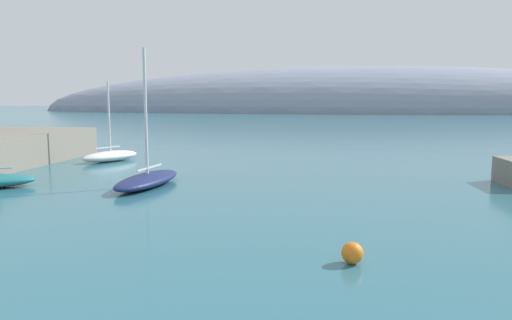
% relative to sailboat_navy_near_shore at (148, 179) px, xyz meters
% --- Properties ---
extents(distant_ridge, '(269.68, 65.91, 35.56)m').
position_rel_sailboat_navy_near_shore_xyz_m(distant_ridge, '(22.57, 170.19, -0.50)').
color(distant_ridge, gray).
rests_on(distant_ridge, ground).
extents(sailboat_navy_near_shore, '(3.11, 7.46, 8.72)m').
position_rel_sailboat_navy_near_shore_xyz_m(sailboat_navy_near_shore, '(0.00, 0.00, 0.00)').
color(sailboat_navy_near_shore, navy).
rests_on(sailboat_navy_near_shore, water).
extents(sailboat_white_mid_mooring, '(4.47, 6.01, 7.04)m').
position_rel_sailboat_navy_near_shore_xyz_m(sailboat_white_mid_mooring, '(-7.95, 11.35, 0.02)').
color(sailboat_white_mid_mooring, white).
rests_on(sailboat_white_mid_mooring, water).
extents(mooring_buoy_orange, '(0.75, 0.75, 0.75)m').
position_rel_sailboat_navy_near_shore_xyz_m(mooring_buoy_orange, '(12.41, -12.81, -0.13)').
color(mooring_buoy_orange, orange).
rests_on(mooring_buoy_orange, water).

